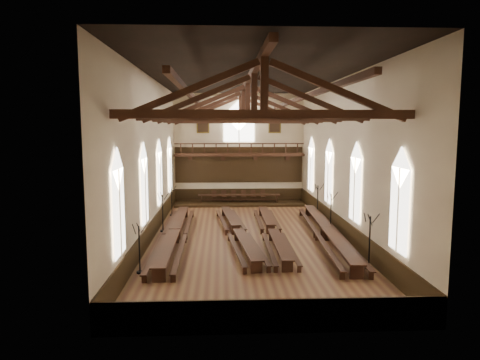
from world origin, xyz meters
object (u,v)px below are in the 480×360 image
at_px(high_table, 239,196).
at_px(candelabrum_left_near, 140,258).
at_px(candelabrum_left_mid, 163,220).
at_px(refectory_row_d, 327,230).
at_px(candelabrum_right_near, 369,252).
at_px(dais, 239,203).
at_px(refectory_row_c, 272,230).
at_px(candelabrum_right_mid, 331,220).
at_px(refectory_row_a, 174,232).
at_px(candelabrum_left_far, 172,206).
at_px(candelabrum_right_far, 317,209).
at_px(refectory_row_b, 237,230).

height_order(high_table, candelabrum_left_near, candelabrum_left_near).
bearing_deg(candelabrum_left_mid, refectory_row_d, -12.94).
bearing_deg(high_table, candelabrum_right_near, -72.69).
relative_size(dais, candelabrum_left_mid, 4.29).
xyz_separation_m(refectory_row_c, candelabrum_right_mid, (4.02, 1.13, 0.32)).
height_order(refectory_row_a, candelabrum_left_far, candelabrum_left_far).
height_order(refectory_row_d, high_table, high_table).
distance_m(high_table, candelabrum_right_mid, 12.00).
distance_m(candelabrum_left_near, candelabrum_left_far, 13.42).
bearing_deg(candelabrum_right_far, refectory_row_b, -141.14).
distance_m(refectory_row_c, candelabrum_left_near, 9.55).
bearing_deg(refectory_row_a, high_table, 70.22).
xyz_separation_m(high_table, candelabrum_left_far, (-5.50, -4.72, -0.06)).
bearing_deg(refectory_row_c, dais, 97.71).
height_order(refectory_row_b, candelabrum_left_mid, candelabrum_left_mid).
xyz_separation_m(refectory_row_b, candelabrum_right_far, (6.25, 5.04, 0.32)).
xyz_separation_m(candelabrum_left_mid, candelabrum_left_far, (0.00, 5.26, -0.08)).
distance_m(dais, candelabrum_left_far, 7.27).
relative_size(refectory_row_a, dais, 1.29).
height_order(dais, candelabrum_left_near, candelabrum_left_near).
relative_size(refectory_row_a, candelabrum_left_far, 6.14).
bearing_deg(refectory_row_c, candelabrum_right_mid, 15.78).
bearing_deg(candelabrum_right_near, candelabrum_right_far, 90.00).
bearing_deg(refectory_row_d, candelabrum_right_near, -83.23).
bearing_deg(candelabrum_left_far, refectory_row_b, -55.40).
relative_size(refectory_row_d, candelabrum_left_mid, 5.59).
xyz_separation_m(refectory_row_d, candelabrum_left_near, (-10.44, -5.76, 0.16)).
bearing_deg(candelabrum_left_far, dais, 40.66).
xyz_separation_m(high_table, candelabrum_right_far, (5.60, -6.71, 0.05)).
xyz_separation_m(refectory_row_b, candelabrum_left_mid, (-4.85, 1.77, 0.30)).
height_order(candelabrum_left_near, candelabrum_right_far, candelabrum_right_far).
relative_size(refectory_row_c, candelabrum_right_far, 5.03).
distance_m(candelabrum_right_near, candelabrum_right_far, 11.26).
xyz_separation_m(high_table, candelabrum_right_mid, (5.60, -10.61, 0.04)).
distance_m(dais, candelabrum_right_far, 8.78).
xyz_separation_m(refectory_row_a, high_table, (4.47, 12.44, 0.22)).
xyz_separation_m(refectory_row_a, dais, (4.47, 12.44, -0.47)).
xyz_separation_m(dais, candelabrum_left_mid, (-5.50, -9.98, 0.71)).
distance_m(candelabrum_left_near, candelabrum_right_mid, 13.42).
height_order(refectory_row_b, refectory_row_c, refectory_row_b).
bearing_deg(refectory_row_b, candelabrum_left_near, -127.20).
bearing_deg(candelabrum_left_far, refectory_row_d, -36.27).
relative_size(high_table, candelabrum_right_near, 2.66).
xyz_separation_m(refectory_row_a, candelabrum_right_near, (10.08, -5.54, 0.28)).
bearing_deg(high_table, candelabrum_right_mid, -62.15).
distance_m(refectory_row_a, high_table, 13.22).
bearing_deg(refectory_row_c, refectory_row_d, -10.74).
xyz_separation_m(refectory_row_a, candelabrum_left_mid, (-1.02, 2.46, 0.24)).
bearing_deg(candelabrum_left_near, dais, 73.15).
distance_m(refectory_row_d, candelabrum_left_mid, 10.71).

